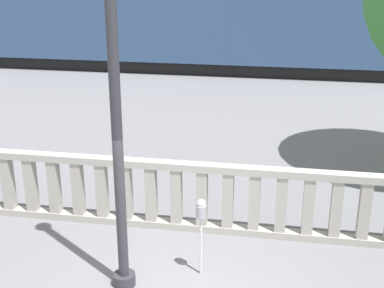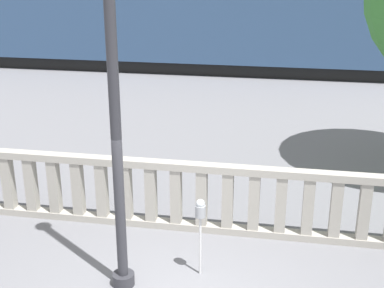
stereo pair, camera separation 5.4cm
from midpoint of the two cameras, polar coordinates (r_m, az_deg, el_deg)
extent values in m
cube|color=#9E998E|center=(10.42, 0.89, -8.83)|extent=(17.59, 0.24, 0.14)
cube|color=#9E998E|center=(9.88, 0.93, -2.52)|extent=(17.59, 0.24, 0.14)
cube|color=#9E998E|center=(11.38, -19.15, -3.94)|extent=(0.20, 0.20, 1.10)
cube|color=#9E998E|center=(11.16, -16.92, -4.17)|extent=(0.20, 0.20, 1.10)
cube|color=#9E998E|center=(10.95, -14.61, -4.40)|extent=(0.20, 0.20, 1.10)
cube|color=#9E998E|center=(10.76, -12.20, -4.64)|extent=(0.20, 0.20, 1.10)
cube|color=#9E998E|center=(10.59, -9.72, -4.87)|extent=(0.20, 0.20, 1.10)
cube|color=#9E998E|center=(10.44, -7.16, -5.10)|extent=(0.20, 0.20, 1.10)
cube|color=#9E998E|center=(10.32, -4.52, -5.32)|extent=(0.20, 0.20, 1.10)
cube|color=#9E998E|center=(10.21, -1.83, -5.54)|extent=(0.20, 0.20, 1.10)
cube|color=#9E998E|center=(10.13, 0.91, -5.75)|extent=(0.20, 0.20, 1.10)
cube|color=#9E998E|center=(10.08, 3.70, -5.95)|extent=(0.20, 0.20, 1.10)
cube|color=#9E998E|center=(10.04, 6.51, -6.14)|extent=(0.20, 0.20, 1.10)
cube|color=#9E998E|center=(10.03, 9.34, -6.32)|extent=(0.20, 0.20, 1.10)
cube|color=#9E998E|center=(10.05, 12.16, -6.47)|extent=(0.20, 0.20, 1.10)
cube|color=#9E998E|center=(10.09, 14.98, -6.62)|extent=(0.20, 0.20, 1.10)
cube|color=#9E998E|center=(10.15, 17.76, -6.74)|extent=(0.20, 0.20, 1.10)
cylinder|color=#2D2D33|center=(8.95, -7.40, -14.11)|extent=(0.36, 0.36, 0.20)
cylinder|color=#2D2D33|center=(7.69, -8.39, 4.74)|extent=(0.16, 0.16, 5.79)
cylinder|color=silver|center=(8.92, 0.79, -10.78)|extent=(0.04, 0.04, 1.06)
cylinder|color=gray|center=(8.61, 0.81, -7.18)|extent=(0.17, 0.17, 0.20)
sphere|color=#B2B7BC|center=(8.55, 0.81, -6.37)|extent=(0.14, 0.14, 0.14)
cube|color=black|center=(24.44, -2.35, 8.60)|extent=(28.95, 2.16, 0.55)
cube|color=navy|center=(24.15, -2.41, 12.80)|extent=(29.54, 2.70, 3.06)
camera|label=1|loc=(0.03, -90.14, -0.05)|focal=50.00mm
camera|label=2|loc=(0.03, 89.86, 0.05)|focal=50.00mm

